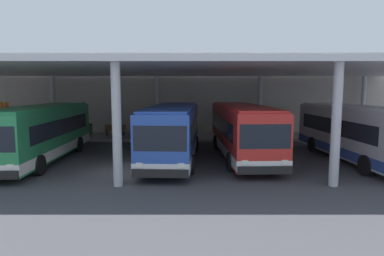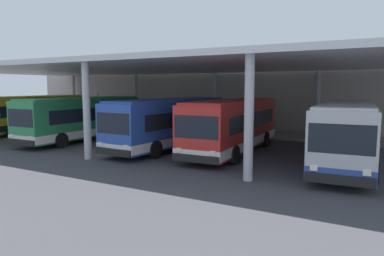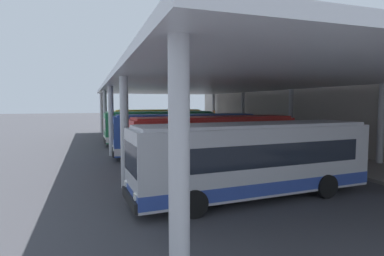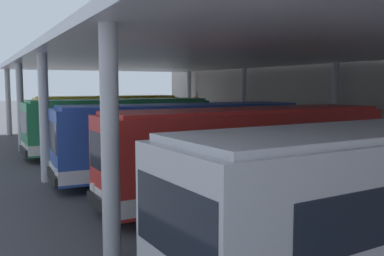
% 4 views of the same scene
% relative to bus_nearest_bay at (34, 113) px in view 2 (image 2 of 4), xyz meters
% --- Properties ---
extents(ground_plane, '(200.00, 200.00, 0.00)m').
position_rel_bus_nearest_bay_xyz_m(ground_plane, '(13.06, -3.98, -1.66)').
color(ground_plane, '#3D3D42').
extents(platform_kerb, '(42.00, 4.50, 0.18)m').
position_rel_bus_nearest_bay_xyz_m(platform_kerb, '(13.06, 7.77, -1.57)').
color(platform_kerb, gray).
rests_on(platform_kerb, ground).
extents(station_building_facade, '(48.00, 1.60, 7.40)m').
position_rel_bus_nearest_bay_xyz_m(station_building_facade, '(13.06, 11.02, 2.05)').
color(station_building_facade, '#ADA399').
rests_on(station_building_facade, ground).
extents(canopy_shelter, '(40.00, 17.00, 5.55)m').
position_rel_bus_nearest_bay_xyz_m(canopy_shelter, '(13.06, 1.52, 3.63)').
color(canopy_shelter, silver).
rests_on(canopy_shelter, ground).
extents(bus_nearest_bay, '(3.05, 10.63, 3.17)m').
position_rel_bus_nearest_bay_xyz_m(bus_nearest_bay, '(0.00, 0.00, 0.00)').
color(bus_nearest_bay, yellow).
rests_on(bus_nearest_bay, ground).
extents(bus_second_bay, '(2.88, 10.58, 3.17)m').
position_rel_bus_nearest_bay_xyz_m(bus_second_bay, '(7.59, -1.53, 0.00)').
color(bus_second_bay, '#28844C').
rests_on(bus_second_bay, ground).
extents(bus_middle_bay, '(3.08, 10.64, 3.17)m').
position_rel_bus_nearest_bay_xyz_m(bus_middle_bay, '(15.13, -1.27, 0.00)').
color(bus_middle_bay, '#284CA8').
rests_on(bus_middle_bay, ground).
extents(bus_far_bay, '(3.05, 10.63, 3.17)m').
position_rel_bus_nearest_bay_xyz_m(bus_far_bay, '(19.24, -0.68, 0.00)').
color(bus_far_bay, red).
rests_on(bus_far_bay, ground).
extents(bus_departing, '(3.16, 10.66, 3.17)m').
position_rel_bus_nearest_bay_xyz_m(bus_departing, '(25.60, -1.48, 0.00)').
color(bus_departing, '#B7B7BC').
rests_on(bus_departing, ground).
extents(bench_waiting, '(1.80, 0.45, 0.92)m').
position_rel_bus_nearest_bay_xyz_m(bench_waiting, '(9.67, 7.84, -0.99)').
color(bench_waiting, brown).
rests_on(bench_waiting, platform_kerb).
extents(trash_bin, '(0.52, 0.52, 0.98)m').
position_rel_bus_nearest_bay_xyz_m(trash_bin, '(7.39, 8.17, -0.98)').
color(trash_bin, '#236638').
rests_on(trash_bin, platform_kerb).
extents(banner_sign, '(0.70, 0.12, 3.20)m').
position_rel_bus_nearest_bay_xyz_m(banner_sign, '(0.87, 6.96, 0.32)').
color(banner_sign, '#B2B2B7').
rests_on(banner_sign, platform_kerb).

